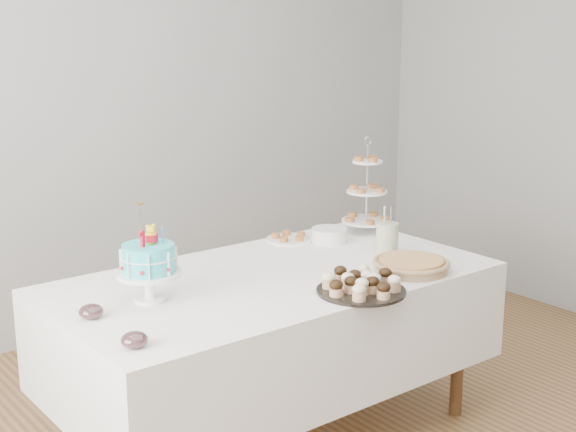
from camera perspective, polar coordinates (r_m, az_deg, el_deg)
walls at (r=3.12m, az=2.17°, el=4.57°), size 5.04×4.04×2.70m
table at (r=3.56m, az=-1.09°, el=-7.72°), size 1.92×1.02×0.77m
birthday_cake at (r=3.19m, az=-9.84°, el=-4.16°), size 0.26×0.26×0.40m
cupcake_tray at (r=3.28m, az=5.23°, el=-4.76°), size 0.37×0.37×0.08m
pie at (r=3.58m, az=8.75°, el=-3.42°), size 0.34×0.34×0.05m
tiered_stand at (r=4.18m, az=5.63°, el=1.71°), size 0.26×0.26×0.50m
plate_stack at (r=4.00m, az=2.94°, el=-1.36°), size 0.18×0.18×0.07m
pastry_plate at (r=4.02m, az=0.10°, el=-1.55°), size 0.23×0.23×0.03m
jam_bowl_a at (r=2.79m, az=-10.86°, el=-8.66°), size 0.09×0.09×0.06m
jam_bowl_b at (r=3.08m, az=-13.83°, el=-6.63°), size 0.09×0.09×0.05m
utensil_pitcher at (r=3.79m, az=7.07°, el=-1.54°), size 0.11×0.10×0.24m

